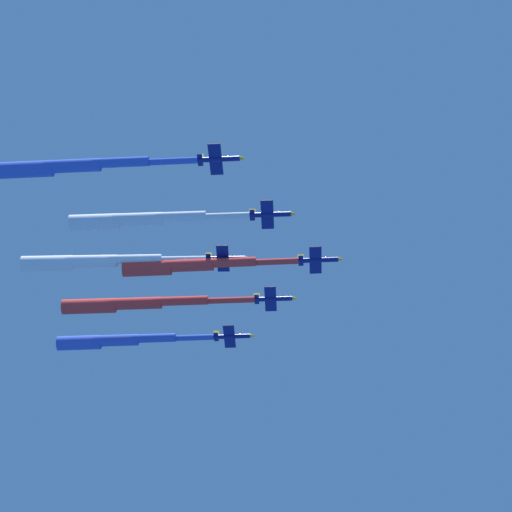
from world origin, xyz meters
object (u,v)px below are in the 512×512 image
jet_lead (191,266)px  jet_port_inner (136,304)px  jet_starboard_inner (139,220)px  jet_starboard_mid (118,341)px  jet_port_mid (93,262)px  jet_port_outer (74,166)px

jet_lead → jet_port_inner: 19.07m
jet_starboard_inner → jet_starboard_mid: bearing=42.2°
jet_starboard_inner → jet_starboard_mid: size_ratio=1.01×
jet_lead → jet_port_mid: jet_port_mid is taller
jet_port_inner → jet_starboard_inner: (-21.06, -15.73, -0.75)m
jet_lead → jet_port_mid: (-11.06, 19.23, 1.40)m
jet_starboard_mid → jet_port_outer: jet_port_outer is taller
jet_starboard_inner → jet_port_outer: 17.93m
jet_lead → jet_port_outer: (-33.34, 7.80, 3.33)m
jet_port_mid → jet_starboard_mid: jet_starboard_mid is taller
jet_lead → jet_starboard_mid: bearing=65.7°
jet_port_inner → jet_starboard_inner: jet_port_inner is taller
jet_starboard_mid → jet_port_inner: bearing=-127.7°
jet_port_inner → jet_port_outer: bearing=-164.4°
jet_starboard_inner → jet_port_inner: bearing=36.8°
jet_port_inner → jet_starboard_mid: 14.32m
jet_port_mid → jet_port_outer: jet_port_outer is taller
jet_lead → jet_port_inner: bearing=75.7°
jet_lead → jet_starboard_inner: size_ratio=1.01×
jet_lead → jet_port_inner: size_ratio=0.90×
jet_starboard_inner → jet_starboard_mid: 40.27m
jet_port_inner → jet_starboard_mid: jet_starboard_mid is taller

